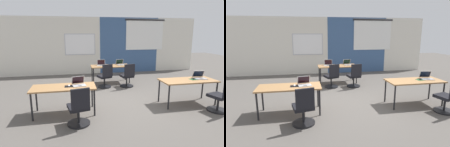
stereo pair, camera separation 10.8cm
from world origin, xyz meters
The scene contains 19 objects.
ground_plane centered at (0.00, 0.00, 0.00)m, with size 24.00×24.00×0.00m.
back_wall_assembly centered at (0.04, 4.20, 1.41)m, with size 10.00×0.27×2.80m.
desk_near_left centered at (-1.75, -0.60, 0.66)m, with size 1.60×0.70×0.72m.
desk_near_right centered at (1.75, -0.60, 0.66)m, with size 1.60×0.70×0.72m.
desk_far_center centered at (0.00, 2.20, 0.66)m, with size 1.60×0.70×0.72m.
laptop_near_right_end centered at (2.18, -0.52, 0.77)m, with size 0.38×0.37×0.22m.
mousepad_near_right_end centered at (1.94, -0.59, 0.72)m, with size 0.22×0.19×0.00m.
mouse_near_right_end centered at (1.94, -0.59, 0.74)m, with size 0.07×0.11×0.03m.
chair_near_right_end centered at (2.27, -1.34, 0.38)m, with size 0.53×0.59×0.92m.
laptop_far_right centered at (0.45, 2.29, 0.77)m, with size 0.37×0.35×0.23m.
chair_far_right centered at (0.51, 1.40, 0.38)m, with size 0.52×0.57×0.92m.
laptop_far_left centered at (-0.38, 2.29, 0.77)m, with size 0.37×0.31×0.24m.
mousepad_far_left centered at (-0.15, 2.29, 0.72)m, with size 0.22×0.19×0.00m.
mouse_far_left centered at (-0.15, 2.29, 0.74)m, with size 0.08×0.11×0.03m.
chair_far_left centered at (-0.34, 1.48, 0.38)m, with size 0.56×0.61×0.92m.
laptop_near_left_inner centered at (-1.37, -0.55, 0.77)m, with size 0.38×0.36×0.23m.
mousepad_near_left_inner centered at (-1.62, -0.60, 0.72)m, with size 0.22×0.19×0.00m.
mouse_near_left_inner centered at (-1.62, -0.60, 0.74)m, with size 0.07×0.11×0.03m.
chair_near_left_inner centered at (-1.40, -1.35, 0.38)m, with size 0.52×0.58×0.92m.
Camera 1 is at (-1.46, -5.31, 2.06)m, focal length 30.04 mm.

